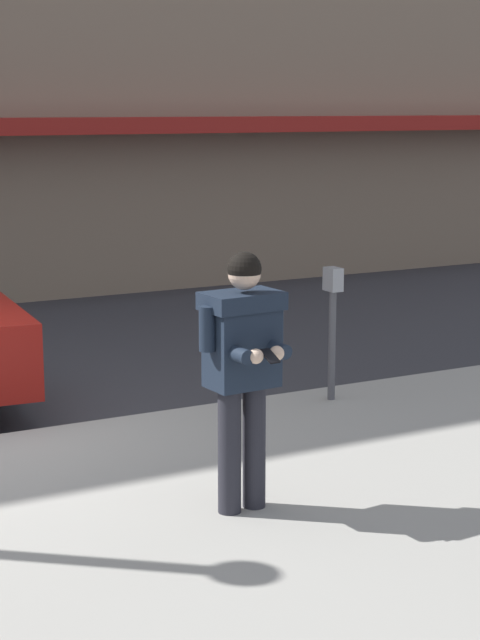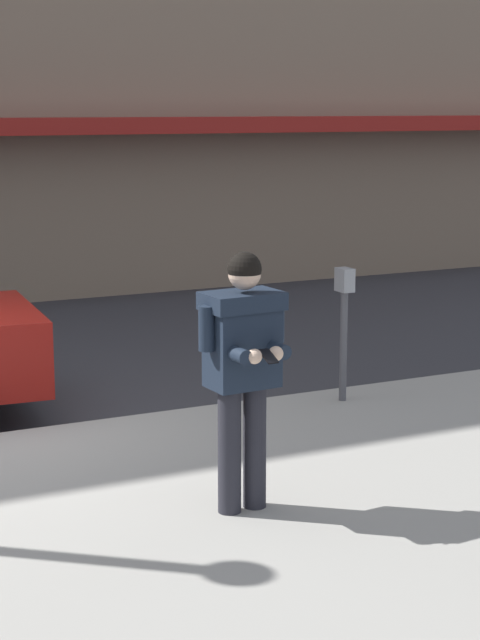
# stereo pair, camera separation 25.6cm
# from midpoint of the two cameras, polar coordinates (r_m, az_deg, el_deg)

# --- Properties ---
(sidewalk) EXTENTS (32.00, 5.30, 0.14)m
(sidewalk) POSITION_cam_midpoint_polar(r_m,az_deg,el_deg) (7.21, -4.20, -11.67)
(sidewalk) COLOR #99968E
(sidewalk) RESTS_ON ground
(curb_paint_line) EXTENTS (28.00, 0.12, 0.01)m
(curb_paint_line) POSITION_cam_midpoint_polar(r_m,az_deg,el_deg) (9.81, -11.10, -5.97)
(curb_paint_line) COLOR silver
(curb_paint_line) RESTS_ON ground
(man_texting_on_phone) EXTENTS (0.65, 0.60, 1.81)m
(man_texting_on_phone) POSITION_cam_midpoint_polar(r_m,az_deg,el_deg) (7.19, -0.87, -1.81)
(man_texting_on_phone) COLOR #23232B
(man_texting_on_phone) RESTS_ON sidewalk
(parking_meter) EXTENTS (0.12, 0.18, 1.27)m
(parking_meter) POSITION_cam_midpoint_polar(r_m,az_deg,el_deg) (10.05, 4.23, 0.32)
(parking_meter) COLOR #4C4C51
(parking_meter) RESTS_ON sidewalk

